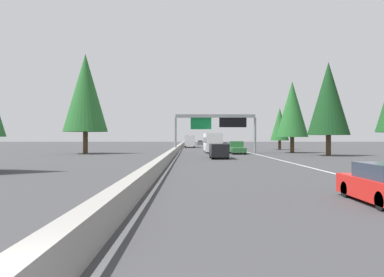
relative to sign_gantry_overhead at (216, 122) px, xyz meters
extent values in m
plane|color=#38383A|center=(5.14, 6.04, -4.77)|extent=(320.00, 320.00, 0.00)
cube|color=gray|center=(25.14, 6.34, -4.32)|extent=(180.00, 0.56, 0.90)
cube|color=silver|center=(15.14, -5.48, -4.77)|extent=(160.00, 0.16, 0.01)
cube|color=silver|center=(15.14, 5.79, -4.77)|extent=(160.00, 0.16, 0.01)
cylinder|color=gray|center=(0.04, 6.34, -2.02)|extent=(0.36, 0.36, 5.50)
cylinder|color=gray|center=(0.04, -5.98, -2.02)|extent=(0.36, 0.36, 5.50)
cube|color=gray|center=(0.04, 0.18, 0.97)|extent=(0.50, 12.32, 0.50)
cube|color=#0C602D|center=(-0.11, 2.40, -0.13)|extent=(0.12, 3.20, 1.90)
cube|color=black|center=(-0.11, -2.53, -0.03)|extent=(0.16, 4.20, 1.50)
cube|color=red|center=(-44.63, -2.93, -4.24)|extent=(4.40, 1.80, 0.76)
cylinder|color=black|center=(-43.22, -2.14, -4.45)|extent=(0.64, 0.22, 0.64)
cylinder|color=black|center=(-46.04, -2.14, -4.45)|extent=(0.64, 0.22, 0.64)
cube|color=black|center=(-14.93, 0.80, -3.80)|extent=(5.00, 1.95, 1.44)
cube|color=#2D3847|center=(-17.23, 0.80, -3.55)|extent=(0.08, 1.48, 0.56)
cylinder|color=black|center=(-13.23, 1.66, -4.42)|extent=(0.70, 0.24, 0.70)
cylinder|color=black|center=(-13.23, -0.05, -4.42)|extent=(0.70, 0.24, 0.70)
cylinder|color=black|center=(-16.63, 1.66, -4.42)|extent=(0.70, 0.24, 0.70)
cylinder|color=black|center=(-16.63, -0.05, -4.42)|extent=(0.70, 0.24, 0.70)
cube|color=#2D6B38|center=(-2.67, -2.87, -4.16)|extent=(5.60, 2.00, 0.70)
cube|color=#2D6B38|center=(-1.66, -2.87, -3.36)|extent=(2.24, 1.84, 0.90)
cube|color=#2D3847|center=(-1.66, -2.87, -3.27)|extent=(2.02, 1.92, 0.41)
cylinder|color=black|center=(-0.82, -2.01, -4.37)|extent=(0.80, 0.28, 0.80)
cylinder|color=black|center=(-0.82, -3.73, -4.37)|extent=(0.80, 0.28, 0.80)
cylinder|color=black|center=(-4.52, -2.01, -4.37)|extent=(0.80, 0.28, 0.80)
cylinder|color=black|center=(-4.52, -3.73, -4.37)|extent=(0.80, 0.28, 0.80)
cube|color=white|center=(32.12, 4.12, -3.07)|extent=(6.12, 2.40, 2.50)
cube|color=red|center=(36.37, 4.12, -3.37)|extent=(2.38, 2.30, 1.90)
cylinder|color=black|center=(36.20, 5.18, -4.32)|extent=(0.90, 0.28, 0.90)
cylinder|color=black|center=(36.20, 3.06, -4.32)|extent=(0.90, 0.28, 0.90)
cylinder|color=black|center=(30.42, 5.18, -4.32)|extent=(0.90, 0.28, 0.90)
cylinder|color=black|center=(30.42, 3.06, -4.32)|extent=(0.90, 0.28, 0.90)
cube|color=slate|center=(73.19, 0.43, -4.24)|extent=(4.40, 1.80, 0.76)
cube|color=#2D3847|center=(72.97, 0.43, -3.58)|extent=(2.46, 1.51, 0.56)
cylinder|color=black|center=(74.59, 1.22, -4.45)|extent=(0.64, 0.22, 0.64)
cylinder|color=black|center=(74.59, -0.36, -4.45)|extent=(0.64, 0.22, 0.64)
cylinder|color=black|center=(71.78, 1.22, -4.45)|extent=(0.64, 0.22, 0.64)
cylinder|color=black|center=(71.78, -0.36, -4.45)|extent=(0.64, 0.22, 0.64)
cube|color=white|center=(3.98, 0.40, -3.12)|extent=(11.50, 2.50, 2.90)
cube|color=#2D3847|center=(3.98, 0.40, -2.76)|extent=(11.04, 2.55, 0.84)
cylinder|color=black|center=(8.00, 1.50, -4.27)|extent=(1.00, 0.30, 1.00)
cylinder|color=black|center=(8.00, -0.70, -4.27)|extent=(1.00, 0.30, 1.00)
cylinder|color=black|center=(-0.05, 1.50, -4.27)|extent=(1.00, 0.30, 1.00)
cylinder|color=black|center=(-0.05, -0.70, -4.27)|extent=(1.00, 0.30, 1.00)
cube|color=maroon|center=(19.71, -2.79, -4.24)|extent=(4.40, 1.80, 0.76)
cube|color=#2D3847|center=(19.49, -2.79, -3.58)|extent=(2.46, 1.51, 0.56)
cylinder|color=black|center=(21.11, -2.00, -4.45)|extent=(0.64, 0.22, 0.64)
cylinder|color=black|center=(21.11, -3.58, -4.45)|extent=(0.64, 0.22, 0.64)
cylinder|color=black|center=(18.30, -2.00, -4.45)|extent=(0.64, 0.22, 0.64)
cylinder|color=black|center=(18.30, -3.58, -4.45)|extent=(0.64, 0.22, 0.64)
cube|color=silver|center=(6.09, -3.07, -4.24)|extent=(4.40, 1.80, 0.76)
cube|color=#2D3847|center=(5.87, -3.07, -3.58)|extent=(2.46, 1.51, 0.56)
cylinder|color=black|center=(7.50, -2.28, -4.45)|extent=(0.64, 0.22, 0.64)
cylinder|color=black|center=(7.50, -3.86, -4.45)|extent=(0.64, 0.22, 0.64)
cylinder|color=black|center=(4.68, -2.28, -4.45)|extent=(0.64, 0.22, 0.64)
cylinder|color=black|center=(4.68, -3.86, -4.45)|extent=(0.64, 0.22, 0.64)
cylinder|color=#4C3823|center=(-7.97, -14.42, -3.39)|extent=(0.66, 0.66, 2.76)
cone|color=#143D19|center=(-7.97, -14.42, 2.87)|extent=(5.51, 5.51, 9.77)
cylinder|color=#4C3823|center=(1.69, -12.19, -3.52)|extent=(0.63, 0.63, 2.50)
cone|color=#236028|center=(1.69, -12.19, 2.17)|extent=(5.01, 5.01, 8.88)
cylinder|color=#4C3823|center=(16.70, -13.79, -3.85)|extent=(0.56, 0.56, 1.84)
cone|color=#236028|center=(16.70, -13.79, 0.33)|extent=(3.68, 3.68, 6.52)
cylinder|color=#4C3823|center=(-1.59, 19.79, -3.12)|extent=(0.72, 0.72, 3.30)
cone|color=#236028|center=(-1.59, 19.79, 4.38)|extent=(6.60, 6.60, 11.70)
camera|label=1|loc=(-58.36, 4.17, -2.38)|focal=35.39mm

